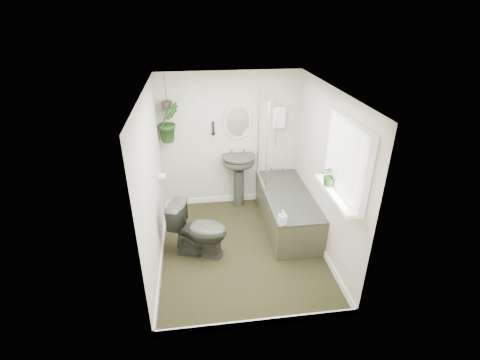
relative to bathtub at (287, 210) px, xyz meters
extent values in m
cube|color=black|center=(-0.80, -0.50, -0.30)|extent=(2.30, 2.80, 0.02)
cube|color=white|center=(-0.80, -0.50, 2.02)|extent=(2.30, 2.80, 0.02)
cube|color=silver|center=(-0.80, 0.91, 0.86)|extent=(2.30, 0.02, 2.30)
cube|color=silver|center=(-0.80, -1.91, 0.86)|extent=(2.30, 0.02, 2.30)
cube|color=silver|center=(-1.96, -0.50, 0.86)|extent=(0.02, 2.80, 2.30)
cube|color=silver|center=(0.36, -0.50, 0.86)|extent=(0.02, 2.80, 2.30)
cube|color=white|center=(-0.80, -0.50, -0.24)|extent=(2.30, 2.80, 0.10)
cube|color=white|center=(0.00, 0.84, 1.26)|extent=(0.20, 0.10, 0.35)
ellipsoid|color=beige|center=(-0.68, 0.87, 1.21)|extent=(0.46, 0.03, 0.62)
cylinder|color=black|center=(-1.08, 0.86, 1.11)|extent=(0.04, 0.04, 0.22)
cylinder|color=white|center=(-1.90, 0.20, 0.61)|extent=(0.11, 0.11, 0.11)
cube|color=white|center=(0.29, -1.20, 1.36)|extent=(0.08, 1.00, 0.90)
cube|color=white|center=(0.22, -1.20, 0.94)|extent=(0.18, 1.00, 0.04)
cube|color=white|center=(0.24, -1.20, 1.36)|extent=(0.01, 0.86, 0.76)
imported|color=#30332C|center=(-1.40, -0.52, 0.11)|extent=(0.89, 0.69, 0.80)
imported|color=black|center=(0.20, -1.02, 1.09)|extent=(0.27, 0.25, 0.26)
imported|color=black|center=(-1.77, 0.75, 1.28)|extent=(0.43, 0.39, 0.64)
imported|color=#343131|center=(-0.29, -0.79, 0.39)|extent=(0.11, 0.12, 0.21)
cylinder|color=#382B21|center=(-1.77, 0.75, 1.54)|extent=(0.16, 0.16, 0.12)
camera|label=1|loc=(-1.36, -4.55, 2.92)|focal=26.00mm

